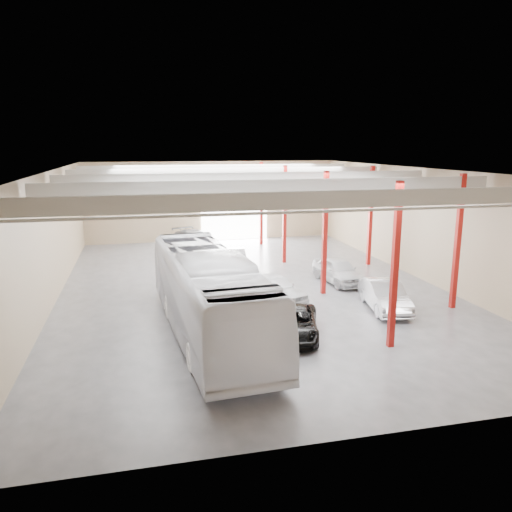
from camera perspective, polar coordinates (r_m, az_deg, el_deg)
name	(u,v)px	position (r m, az deg, el deg)	size (l,w,h in m)	color
depot_shell	(252,204)	(29.45, -0.50, 5.93)	(22.12, 32.12, 7.06)	#4C4C51
coach_bus	(208,294)	(22.39, -5.47, -4.31)	(3.19, 13.64, 3.80)	white
black_sedan	(294,323)	(22.46, 4.36, -7.63)	(2.10, 4.56, 1.27)	black
car_row_a	(275,287)	(27.30, 2.14, -3.62)	(1.82, 4.52, 1.54)	silver
car_row_b	(232,262)	(32.92, -2.73, -0.72)	(1.74, 4.98, 1.64)	silver
car_row_c	(195,240)	(40.99, -6.97, 1.79)	(2.20, 5.42, 1.57)	gray
car_right_near	(385,295)	(26.75, 14.49, -4.38)	(1.62, 4.63, 1.53)	silver
car_right_far	(338,270)	(31.39, 9.40, -1.63)	(1.82, 4.53, 1.54)	silver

